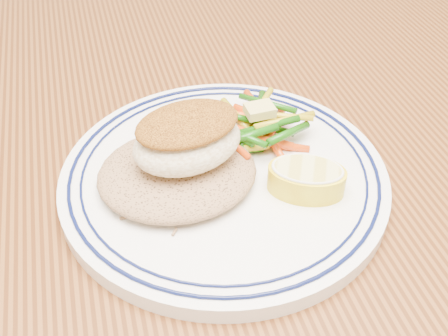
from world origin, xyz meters
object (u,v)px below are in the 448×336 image
vegetable_pile (252,128)px  dining_table (215,245)px  fish_fillet (187,138)px  plate (224,177)px  rice_pilaf (177,170)px  lemon_wedge (307,178)px

vegetable_pile → dining_table: bearing=-156.0°
vegetable_pile → fish_fillet: bearing=-152.2°
plate → vegetable_pile: vegetable_pile is taller
plate → rice_pilaf: (-0.04, -0.00, 0.02)m
dining_table → plate: plate is taller
rice_pilaf → vegetable_pile: (0.08, 0.04, 0.00)m
rice_pilaf → vegetable_pile: bearing=26.0°
plate → fish_fillet: (-0.03, 0.00, 0.05)m
dining_table → lemon_wedge: size_ratio=19.34×
fish_fillet → vegetable_pile: fish_fillet is taller
dining_table → rice_pilaf: bearing=-151.8°
dining_table → fish_fillet: 0.16m
rice_pilaf → lemon_wedge: 0.11m
plate → vegetable_pile: (0.04, 0.04, 0.02)m
dining_table → fish_fillet: fish_fillet is taller
plate → lemon_wedge: bearing=-33.7°
dining_table → plate: (0.00, -0.02, 0.11)m
lemon_wedge → fish_fillet: bearing=155.1°
fish_fillet → lemon_wedge: (0.09, -0.04, -0.03)m
dining_table → fish_fillet: size_ratio=14.47×
rice_pilaf → plate: bearing=0.8°
fish_fillet → lemon_wedge: fish_fillet is taller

